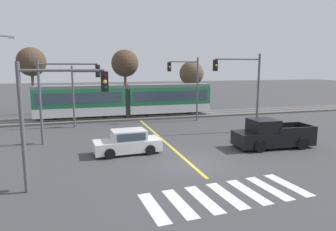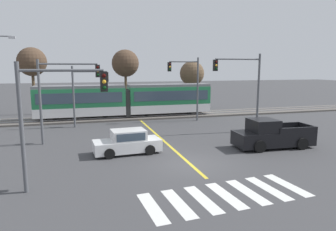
{
  "view_description": "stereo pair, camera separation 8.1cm",
  "coord_description": "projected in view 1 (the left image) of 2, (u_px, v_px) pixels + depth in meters",
  "views": [
    {
      "loc": [
        -5.82,
        -15.33,
        5.41
      ],
      "look_at": [
        0.86,
        7.51,
        1.6
      ],
      "focal_mm": 32.0,
      "sensor_mm": 36.0,
      "label": 1
    },
    {
      "loc": [
        -5.74,
        -15.35,
        5.41
      ],
      "look_at": [
        0.86,
        7.51,
        1.6
      ],
      "focal_mm": 32.0,
      "sensor_mm": 36.0,
      "label": 2
    }
  ],
  "objects": [
    {
      "name": "traffic_light_mid_left",
      "position": [
        61.0,
        87.0,
        21.1
      ],
      "size": [
        4.25,
        0.38,
        5.99
      ],
      "color": "#515459",
      "rests_on": "ground"
    },
    {
      "name": "bare_tree_west",
      "position": [
        125.0,
        64.0,
        37.38
      ],
      "size": [
        3.39,
        3.39,
        7.65
      ],
      "color": "brown",
      "rests_on": "ground"
    },
    {
      "name": "crosswalk_stripe_6",
      "position": [
        288.0,
        185.0,
        13.98
      ],
      "size": [
        0.77,
        2.83,
        0.01
      ],
      "primitive_type": "cube",
      "rotation": [
        0.0,
        0.0,
        0.07
      ],
      "color": "silver",
      "rests_on": "ground"
    },
    {
      "name": "crosswalk_stripe_5",
      "position": [
        269.0,
        188.0,
        13.59
      ],
      "size": [
        0.77,
        2.83,
        0.01
      ],
      "primitive_type": "cube",
      "rotation": [
        0.0,
        0.0,
        0.07
      ],
      "color": "silver",
      "rests_on": "ground"
    },
    {
      "name": "pickup_truck",
      "position": [
        272.0,
        135.0,
        20.44
      ],
      "size": [
        5.49,
        2.44,
        1.98
      ],
      "color": "black",
      "rests_on": "ground"
    },
    {
      "name": "track_bed",
      "position": [
        137.0,
        117.0,
        32.79
      ],
      "size": [
        120.0,
        4.0,
        0.18
      ],
      "primitive_type": "cube",
      "color": "#56514C",
      "rests_on": "ground"
    },
    {
      "name": "traffic_light_mid_right",
      "position": [
        244.0,
        81.0,
        24.68
      ],
      "size": [
        4.25,
        0.38,
        6.56
      ],
      "color": "#515459",
      "rests_on": "ground"
    },
    {
      "name": "rail_far",
      "position": [
        136.0,
        115.0,
        33.45
      ],
      "size": [
        120.0,
        0.08,
        0.1
      ],
      "primitive_type": "cube",
      "color": "#939399",
      "rests_on": "track_bed"
    },
    {
      "name": "traffic_light_near_left",
      "position": [
        53.0,
        106.0,
        12.89
      ],
      "size": [
        3.75,
        0.38,
        5.67
      ],
      "color": "#515459",
      "rests_on": "ground"
    },
    {
      "name": "crosswalk_stripe_2",
      "position": [
        204.0,
        199.0,
        12.45
      ],
      "size": [
        0.77,
        2.83,
        0.01
      ],
      "primitive_type": "cube",
      "rotation": [
        0.0,
        0.0,
        0.07
      ],
      "color": "silver",
      "rests_on": "ground"
    },
    {
      "name": "traffic_light_far_right",
      "position": [
        188.0,
        80.0,
        30.06
      ],
      "size": [
        3.25,
        0.38,
        6.43
      ],
      "color": "#515459",
      "rests_on": "ground"
    },
    {
      "name": "light_rail_tram",
      "position": [
        126.0,
        99.0,
        32.16
      ],
      "size": [
        18.5,
        2.64,
        3.43
      ],
      "color": "silver",
      "rests_on": "track_bed"
    },
    {
      "name": "bare_tree_far_west",
      "position": [
        31.0,
        62.0,
        34.05
      ],
      "size": [
        3.27,
        3.27,
        7.71
      ],
      "color": "brown",
      "rests_on": "ground"
    },
    {
      "name": "crosswalk_stripe_4",
      "position": [
        248.0,
        191.0,
        13.21
      ],
      "size": [
        0.77,
        2.83,
        0.01
      ],
      "primitive_type": "cube",
      "rotation": [
        0.0,
        0.0,
        0.07
      ],
      "color": "silver",
      "rests_on": "ground"
    },
    {
      "name": "traffic_light_far_left",
      "position": [
        86.0,
        87.0,
        27.2
      ],
      "size": [
        3.25,
        0.38,
        5.57
      ],
      "color": "#515459",
      "rests_on": "ground"
    },
    {
      "name": "rail_near",
      "position": [
        138.0,
        116.0,
        32.09
      ],
      "size": [
        120.0,
        0.08,
        0.1
      ],
      "primitive_type": "cube",
      "color": "#939399",
      "rests_on": "track_bed"
    },
    {
      "name": "crosswalk_stripe_0",
      "position": [
        153.0,
        208.0,
        11.68
      ],
      "size": [
        0.77,
        2.83,
        0.01
      ],
      "primitive_type": "cube",
      "rotation": [
        0.0,
        0.0,
        0.07
      ],
      "color": "silver",
      "rests_on": "ground"
    },
    {
      "name": "sedan_crossing",
      "position": [
        128.0,
        143.0,
        19.03
      ],
      "size": [
        4.3,
        2.12,
        1.52
      ],
      "color": "silver",
      "rests_on": "ground"
    },
    {
      "name": "lane_centre_line",
      "position": [
        162.0,
        139.0,
        22.82
      ],
      "size": [
        0.2,
        17.08,
        0.01
      ],
      "primitive_type": "cube",
      "color": "gold",
      "rests_on": "ground"
    },
    {
      "name": "crosswalk_stripe_3",
      "position": [
        227.0,
        195.0,
        12.83
      ],
      "size": [
        0.77,
        2.83,
        0.01
      ],
      "primitive_type": "cube",
      "rotation": [
        0.0,
        0.0,
        0.07
      ],
      "color": "silver",
      "rests_on": "ground"
    },
    {
      "name": "ground_plane",
      "position": [
        191.0,
        164.0,
        17.0
      ],
      "size": [
        200.0,
        200.0,
        0.0
      ],
      "primitive_type": "plane",
      "color": "#3D3D3F"
    },
    {
      "name": "bare_tree_east",
      "position": [
        192.0,
        74.0,
        38.59
      ],
      "size": [
        3.15,
        3.15,
        6.25
      ],
      "color": "brown",
      "rests_on": "ground"
    },
    {
      "name": "crosswalk_stripe_1",
      "position": [
        179.0,
        203.0,
        12.07
      ],
      "size": [
        0.77,
        2.83,
        0.01
      ],
      "primitive_type": "cube",
      "rotation": [
        0.0,
        0.0,
        0.07
      ],
      "color": "silver",
      "rests_on": "ground"
    }
  ]
}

